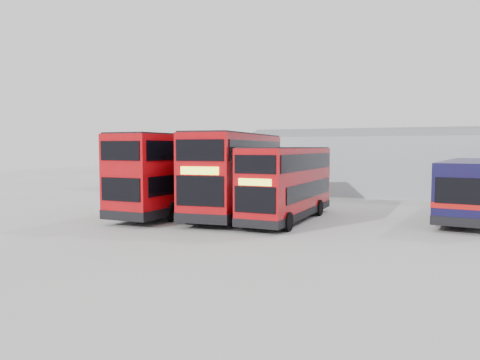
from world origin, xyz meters
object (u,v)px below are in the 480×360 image
(single_decker_blue, at_px, (472,189))
(double_decker_right, at_px, (288,184))
(double_decker_centre, at_px, (237,175))
(double_decker_left, at_px, (180,174))
(office_block, at_px, (190,162))
(panel_van, at_px, (146,180))
(maintenance_shed, at_px, (417,164))

(single_decker_blue, bearing_deg, double_decker_right, 34.72)
(double_decker_centre, relative_size, single_decker_blue, 0.94)
(double_decker_left, xyz_separation_m, single_decker_blue, (16.51, 5.13, -0.77))
(office_block, height_order, double_decker_left, office_block)
(office_block, bearing_deg, panel_van, -95.57)
(double_decker_centre, xyz_separation_m, panel_van, (-13.43, 9.89, -1.28))
(single_decker_blue, bearing_deg, office_block, -19.31)
(maintenance_shed, height_order, double_decker_left, maintenance_shed)
(office_block, distance_m, panel_van, 7.10)
(double_decker_centre, height_order, panel_van, double_decker_centre)
(double_decker_centre, distance_m, single_decker_blue, 13.76)
(office_block, xyz_separation_m, double_decker_left, (9.26, -17.54, -0.15))
(office_block, xyz_separation_m, double_decker_right, (16.26, -17.54, -0.53))
(maintenance_shed, xyz_separation_m, double_decker_right, (-5.74, -19.54, -0.55))
(panel_van, bearing_deg, office_block, 108.48)
(office_block, relative_size, panel_van, 2.40)
(double_decker_left, bearing_deg, double_decker_centre, -167.56)
(maintenance_shed, bearing_deg, double_decker_left, -123.10)
(maintenance_shed, relative_size, double_decker_left, 2.63)
(maintenance_shed, distance_m, single_decker_blue, 14.93)
(office_block, bearing_deg, double_decker_left, -62.19)
(office_block, height_order, panel_van, office_block)
(office_block, distance_m, double_decker_centre, 21.11)
(double_decker_left, xyz_separation_m, double_decker_right, (7.00, 0.01, -0.38))
(office_block, relative_size, double_decker_left, 1.06)
(office_block, height_order, double_decker_centre, office_block)
(office_block, relative_size, double_decker_centre, 1.04)
(double_decker_left, bearing_deg, maintenance_shed, -122.39)
(double_decker_right, xyz_separation_m, panel_van, (-16.93, 10.61, -0.88))
(double_decker_centre, bearing_deg, double_decker_left, -174.20)
(double_decker_left, height_order, double_decker_right, double_decker_left)
(maintenance_shed, bearing_deg, panel_van, -158.50)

